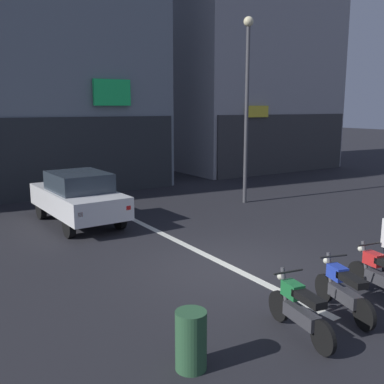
{
  "coord_description": "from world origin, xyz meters",
  "views": [
    {
      "loc": [
        -5.91,
        -7.62,
        3.58
      ],
      "look_at": [
        0.23,
        2.0,
        1.4
      ],
      "focal_mm": 41.57,
      "sensor_mm": 36.0,
      "label": 1
    }
  ],
  "objects": [
    {
      "name": "building_far_right",
      "position": [
        11.51,
        13.81,
        5.03
      ],
      "size": [
        9.5,
        7.35,
        10.1
      ],
      "color": "#9E9EA3",
      "rests_on": "ground"
    },
    {
      "name": "lane_centre_line",
      "position": [
        0.0,
        6.0,
        0.0
      ],
      "size": [
        0.2,
        18.0,
        0.01
      ],
      "primitive_type": "cube",
      "color": "silver",
      "rests_on": "ground"
    },
    {
      "name": "ground_plane",
      "position": [
        0.0,
        0.0,
        0.0
      ],
      "size": [
        120.0,
        120.0,
        0.0
      ],
      "primitive_type": "plane",
      "color": "#232328"
    },
    {
      "name": "trash_bin",
      "position": [
        -2.9,
        -2.87,
        0.42
      ],
      "size": [
        0.44,
        0.44,
        0.85
      ],
      "primitive_type": "cylinder",
      "color": "#2D5938",
      "rests_on": "ground"
    },
    {
      "name": "motorcycle_red_row_centre",
      "position": [
        1.43,
        -2.79,
        0.46
      ],
      "size": [
        0.55,
        1.66,
        0.98
      ],
      "color": "black",
      "rests_on": "ground"
    },
    {
      "name": "motorcycle_green_row_leftmost",
      "position": [
        -0.97,
        -3.02,
        0.46
      ],
      "size": [
        0.55,
        1.66,
        0.98
      ],
      "color": "black",
      "rests_on": "ground"
    },
    {
      "name": "motorcycle_blue_row_left_mid",
      "position": [
        0.23,
        -2.89,
        0.46
      ],
      "size": [
        0.62,
        1.63,
        0.98
      ],
      "color": "black",
      "rests_on": "ground"
    },
    {
      "name": "car_white_crossing_near",
      "position": [
        -1.65,
        5.58,
        0.89
      ],
      "size": [
        1.93,
        4.17,
        1.64
      ],
      "color": "black",
      "rests_on": "ground"
    },
    {
      "name": "street_lamp",
      "position": [
        4.72,
        5.31,
        4.11
      ],
      "size": [
        0.36,
        0.36,
        6.75
      ],
      "color": "#47474C",
      "rests_on": "ground"
    }
  ]
}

